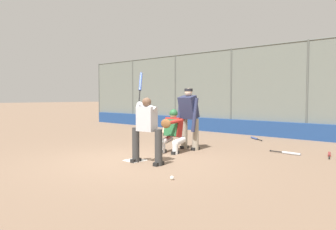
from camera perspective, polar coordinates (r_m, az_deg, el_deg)
The scene contains 12 objects.
ground_plane at distance 7.88m, azimuth -5.75°, elevation -7.90°, with size 160.00×160.00×0.00m, color #7A604C.
home_plate_marker at distance 7.88m, azimuth -5.75°, elevation -7.86°, with size 0.43×0.43×0.01m, color white.
backstop_fence at distance 13.18m, azimuth 16.72°, elevation 4.51°, with size 21.85×0.08×3.52m.
padding_wall at distance 13.14m, azimuth 16.42°, elevation -2.29°, with size 21.33×0.18×0.58m, color navy.
bleachers_beyond at distance 15.27m, azimuth 22.89°, elevation -0.93°, with size 15.24×2.50×1.48m.
batter_at_plate at distance 7.40m, azimuth -3.75°, elevation -2.23°, with size 1.04×0.60×2.10m.
catcher_behind_plate at distance 8.86m, azimuth 0.71°, elevation -2.67°, with size 0.66×0.77×1.18m.
umpire_home at distance 9.37m, azimuth 3.64°, elevation -0.28°, with size 0.72×0.43×1.76m.
spare_bat_near_backstop at distance 9.24m, azimuth 20.30°, elevation -6.24°, with size 0.87×0.11×0.07m.
spare_bat_by_padding at distance 12.08m, azimuth 14.91°, elevation -3.96°, with size 0.72×0.59×0.07m.
spare_bat_first_base_side at distance 9.39m, azimuth 26.28°, elevation -6.22°, with size 0.29×0.83×0.07m.
baseball_loose at distance 6.07m, azimuth 0.71°, elevation -10.89°, with size 0.07×0.07×0.07m, color white.
Camera 1 is at (-5.81, 5.11, 1.51)m, focal length 35.00 mm.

